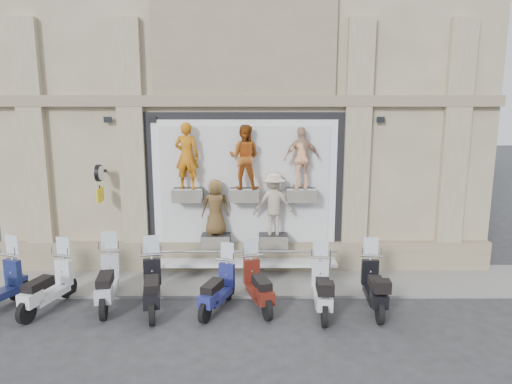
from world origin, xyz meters
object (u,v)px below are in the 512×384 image
at_px(scooter_d, 152,277).
at_px(scooter_h, 375,278).
at_px(scooter_c, 107,273).
at_px(guard_rail, 244,267).
at_px(scooter_e, 217,280).
at_px(scooter_b, 47,278).
at_px(clock_sign_bracket, 99,178).
at_px(scooter_f, 258,276).
at_px(scooter_g, 322,280).

height_order(scooter_d, scooter_h, scooter_d).
distance_m(scooter_c, scooter_h, 6.31).
xyz_separation_m(guard_rail, scooter_e, (-0.59, -1.63, 0.27)).
bearing_deg(scooter_d, scooter_c, 155.36).
distance_m(scooter_b, scooter_e, 3.97).
height_order(clock_sign_bracket, scooter_h, clock_sign_bracket).
relative_size(clock_sign_bracket, scooter_d, 0.51).
height_order(scooter_b, scooter_h, scooter_b).
bearing_deg(scooter_c, scooter_e, -15.38).
height_order(scooter_c, scooter_h, scooter_c).
height_order(scooter_f, scooter_h, scooter_h).
relative_size(scooter_d, scooter_h, 1.04).
bearing_deg(guard_rail, scooter_e, -109.94).
bearing_deg(clock_sign_bracket, scooter_c, -70.14).
bearing_deg(scooter_c, guard_rail, 13.22).
distance_m(scooter_g, scooter_h, 1.25).
height_order(guard_rail, clock_sign_bracket, clock_sign_bracket).
xyz_separation_m(guard_rail, scooter_c, (-3.23, -1.37, 0.37)).
bearing_deg(scooter_e, scooter_h, 20.57).
bearing_deg(scooter_h, guard_rail, 155.87).
bearing_deg(guard_rail, scooter_g, -43.53).
height_order(scooter_g, scooter_h, scooter_g).
relative_size(scooter_f, scooter_h, 0.98).
relative_size(scooter_b, scooter_g, 1.01).
distance_m(scooter_d, scooter_f, 2.48).
xyz_separation_m(scooter_f, scooter_g, (1.47, -0.27, 0.02)).
distance_m(scooter_b, scooter_g, 6.39).
bearing_deg(scooter_f, guard_rail, 87.40).
bearing_deg(scooter_e, scooter_b, -160.34).
height_order(scooter_b, scooter_f, scooter_b).
distance_m(scooter_b, scooter_h, 7.63).
bearing_deg(scooter_f, scooter_c, 162.09).
bearing_deg(scooter_c, scooter_f, -11.34).
relative_size(scooter_b, scooter_e, 1.07).
bearing_deg(scooter_c, scooter_b, 179.46).
distance_m(scooter_e, scooter_g, 2.43).
bearing_deg(scooter_b, scooter_c, 24.64).
bearing_deg(scooter_g, scooter_b, -178.12).
height_order(clock_sign_bracket, scooter_f, clock_sign_bracket).
height_order(guard_rail, scooter_e, scooter_e).
bearing_deg(scooter_c, scooter_g, -13.92).
height_order(clock_sign_bracket, scooter_b, clock_sign_bracket).
bearing_deg(scooter_b, guard_rail, 34.60).
bearing_deg(scooter_b, scooter_f, 16.77).
distance_m(guard_rail, clock_sign_bracket, 4.57).
distance_m(scooter_b, scooter_d, 2.45).
height_order(scooter_f, scooter_g, scooter_g).
bearing_deg(scooter_e, guard_rail, 90.32).
distance_m(scooter_e, scooter_f, 0.97).
xyz_separation_m(guard_rail, scooter_g, (1.83, -1.74, 0.32)).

